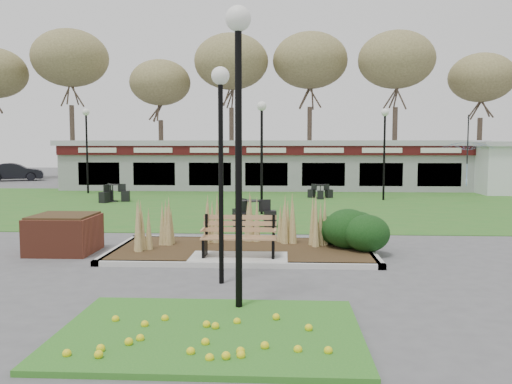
{
  "coord_description": "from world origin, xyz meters",
  "views": [
    {
      "loc": [
        1.03,
        -11.92,
        2.66
      ],
      "look_at": [
        0.29,
        2.0,
        1.44
      ],
      "focal_mm": 38.0,
      "sensor_mm": 36.0,
      "label": 1
    }
  ],
  "objects_px": {
    "lamp_post_near_left": "(221,127)",
    "bistro_set_a": "(251,218)",
    "park_bench": "(239,236)",
    "brick_planter": "(64,234)",
    "lamp_post_far_right": "(385,134)",
    "bistro_set_b": "(113,196)",
    "lamp_post_near_right": "(238,91)",
    "lamp_post_far_left": "(86,132)",
    "car_black": "(15,172)",
    "food_pavilion": "(267,165)",
    "lamp_post_mid_right": "(262,132)",
    "bistro_set_d": "(320,194)",
    "patio_umbrella": "(467,163)"
  },
  "relations": [
    {
      "from": "lamp_post_near_left",
      "to": "bistro_set_a",
      "type": "bearing_deg",
      "value": 89.07
    },
    {
      "from": "park_bench",
      "to": "brick_planter",
      "type": "distance_m",
      "value": 4.47
    },
    {
      "from": "lamp_post_far_right",
      "to": "bistro_set_b",
      "type": "bearing_deg",
      "value": -173.7
    },
    {
      "from": "lamp_post_far_right",
      "to": "bistro_set_b",
      "type": "relative_size",
      "value": 2.91
    },
    {
      "from": "lamp_post_near_right",
      "to": "lamp_post_far_right",
      "type": "relative_size",
      "value": 1.09
    },
    {
      "from": "brick_planter",
      "to": "lamp_post_far_left",
      "type": "relative_size",
      "value": 0.33
    },
    {
      "from": "bistro_set_b",
      "to": "car_black",
      "type": "distance_m",
      "value": 18.6
    },
    {
      "from": "bistro_set_a",
      "to": "bistro_set_b",
      "type": "xyz_separation_m",
      "value": [
        -6.89,
        7.42,
        -0.02
      ]
    },
    {
      "from": "food_pavilion",
      "to": "lamp_post_near_left",
      "type": "xyz_separation_m",
      "value": [
        -0.18,
        -21.72,
        1.52
      ]
    },
    {
      "from": "lamp_post_mid_right",
      "to": "lamp_post_far_left",
      "type": "distance_m",
      "value": 13.0
    },
    {
      "from": "lamp_post_mid_right",
      "to": "lamp_post_far_right",
      "type": "xyz_separation_m",
      "value": [
        5.6,
        5.61,
        0.06
      ]
    },
    {
      "from": "lamp_post_far_right",
      "to": "lamp_post_far_left",
      "type": "relative_size",
      "value": 0.95
    },
    {
      "from": "bistro_set_b",
      "to": "car_black",
      "type": "bearing_deg",
      "value": 129.92
    },
    {
      "from": "park_bench",
      "to": "lamp_post_near_left",
      "type": "relative_size",
      "value": 0.41
    },
    {
      "from": "brick_planter",
      "to": "lamp_post_near_left",
      "type": "bearing_deg",
      "value": -33.11
    },
    {
      "from": "lamp_post_near_right",
      "to": "food_pavilion",
      "type": "bearing_deg",
      "value": 90.75
    },
    {
      "from": "bistro_set_a",
      "to": "bistro_set_d",
      "type": "xyz_separation_m",
      "value": [
        2.86,
        9.55,
        -0.06
      ]
    },
    {
      "from": "lamp_post_mid_right",
      "to": "car_black",
      "type": "bearing_deg",
      "value": 135.89
    },
    {
      "from": "food_pavilion",
      "to": "lamp_post_near_left",
      "type": "bearing_deg",
      "value": -90.46
    },
    {
      "from": "lamp_post_near_left",
      "to": "bistro_set_a",
      "type": "distance_m",
      "value": 7.57
    },
    {
      "from": "brick_planter",
      "to": "car_black",
      "type": "bearing_deg",
      "value": 119.13
    },
    {
      "from": "bistro_set_b",
      "to": "bistro_set_d",
      "type": "distance_m",
      "value": 9.98
    },
    {
      "from": "car_black",
      "to": "patio_umbrella",
      "type": "bearing_deg",
      "value": -138.38
    },
    {
      "from": "park_bench",
      "to": "lamp_post_near_left",
      "type": "bearing_deg",
      "value": -95.0
    },
    {
      "from": "lamp_post_near_right",
      "to": "patio_umbrella",
      "type": "height_order",
      "value": "lamp_post_near_right"
    },
    {
      "from": "lamp_post_near_left",
      "to": "patio_umbrella",
      "type": "height_order",
      "value": "lamp_post_near_left"
    },
    {
      "from": "lamp_post_near_left",
      "to": "park_bench",
      "type": "bearing_deg",
      "value": 85.0
    },
    {
      "from": "lamp_post_near_right",
      "to": "lamp_post_mid_right",
      "type": "relative_size",
      "value": 1.12
    },
    {
      "from": "bistro_set_d",
      "to": "bistro_set_a",
      "type": "bearing_deg",
      "value": -106.67
    },
    {
      "from": "bistro_set_b",
      "to": "car_black",
      "type": "height_order",
      "value": "car_black"
    },
    {
      "from": "food_pavilion",
      "to": "lamp_post_near_right",
      "type": "xyz_separation_m",
      "value": [
        0.31,
        -23.46,
        2.01
      ]
    },
    {
      "from": "park_bench",
      "to": "bistro_set_d",
      "type": "bearing_deg",
      "value": 79.17
    },
    {
      "from": "lamp_post_near_right",
      "to": "patio_umbrella",
      "type": "relative_size",
      "value": 1.57
    },
    {
      "from": "park_bench",
      "to": "patio_umbrella",
      "type": "xyz_separation_m",
      "value": [
        9.26,
        12.75,
        1.25
      ]
    },
    {
      "from": "lamp_post_near_right",
      "to": "lamp_post_far_left",
      "type": "bearing_deg",
      "value": 116.03
    },
    {
      "from": "brick_planter",
      "to": "lamp_post_mid_right",
      "type": "bearing_deg",
      "value": 58.83
    },
    {
      "from": "food_pavilion",
      "to": "bistro_set_a",
      "type": "height_order",
      "value": "food_pavilion"
    },
    {
      "from": "brick_planter",
      "to": "lamp_post_mid_right",
      "type": "distance_m",
      "value": 9.2
    },
    {
      "from": "park_bench",
      "to": "bistro_set_a",
      "type": "height_order",
      "value": "park_bench"
    },
    {
      "from": "lamp_post_far_left",
      "to": "lamp_post_far_right",
      "type": "bearing_deg",
      "value": -10.47
    },
    {
      "from": "lamp_post_near_left",
      "to": "lamp_post_near_right",
      "type": "bearing_deg",
      "value": -74.48
    },
    {
      "from": "park_bench",
      "to": "bistro_set_a",
      "type": "relative_size",
      "value": 1.06
    },
    {
      "from": "lamp_post_far_left",
      "to": "bistro_set_b",
      "type": "xyz_separation_m",
      "value": [
        2.75,
        -4.26,
        -3.07
      ]
    },
    {
      "from": "bistro_set_d",
      "to": "lamp_post_far_right",
      "type": "bearing_deg",
      "value": -13.71
    },
    {
      "from": "brick_planter",
      "to": "park_bench",
      "type": "bearing_deg",
      "value": -9.69
    },
    {
      "from": "bistro_set_a",
      "to": "food_pavilion",
      "type": "bearing_deg",
      "value": 89.76
    },
    {
      "from": "food_pavilion",
      "to": "lamp_post_far_left",
      "type": "distance_m",
      "value": 10.32
    },
    {
      "from": "brick_planter",
      "to": "lamp_post_far_right",
      "type": "xyz_separation_m",
      "value": [
        10.16,
        13.14,
        2.7
      ]
    },
    {
      "from": "lamp_post_near_right",
      "to": "car_black",
      "type": "height_order",
      "value": "lamp_post_near_right"
    },
    {
      "from": "lamp_post_mid_right",
      "to": "bistro_set_d",
      "type": "height_order",
      "value": "lamp_post_mid_right"
    }
  ]
}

